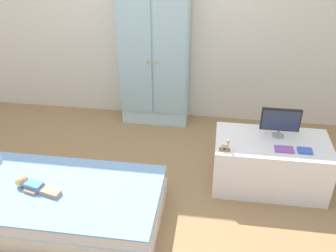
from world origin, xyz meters
TOP-DOWN VIEW (x-y plane):
  - ground_plane at (0.00, 0.00)m, footprint 10.00×10.00m
  - bed at (-0.58, -0.19)m, footprint 1.76×0.82m
  - doll at (-0.70, -0.20)m, footprint 0.39×0.17m
  - wardrobe at (0.00, 1.39)m, footprint 0.71×0.30m
  - tv_stand at (1.15, 0.42)m, footprint 0.94×0.51m
  - tv_monitor at (1.20, 0.51)m, footprint 0.32×0.10m
  - rocking_horse_toy at (0.76, 0.24)m, footprint 0.08×0.04m
  - book_purple at (1.22, 0.31)m, footprint 0.15×0.09m
  - book_blue at (1.38, 0.31)m, footprint 0.11×0.08m

SIDE VIEW (x-z plane):
  - ground_plane at x=0.00m, z-range -0.02..0.00m
  - bed at x=-0.58m, z-range 0.00..0.26m
  - tv_stand at x=1.15m, z-range 0.00..0.45m
  - doll at x=-0.70m, z-range 0.25..0.35m
  - book_purple at x=1.22m, z-range 0.45..0.46m
  - book_blue at x=1.38m, z-range 0.45..0.47m
  - rocking_horse_toy at x=0.76m, z-range 0.44..0.55m
  - tv_monitor at x=1.20m, z-range 0.47..0.73m
  - wardrobe at x=0.00m, z-range 0.00..1.51m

